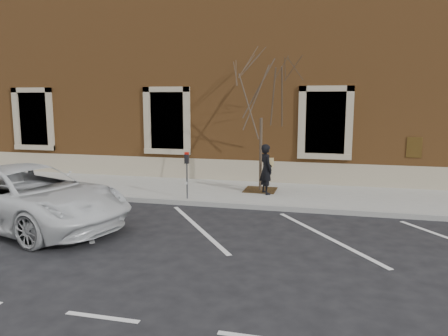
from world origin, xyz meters
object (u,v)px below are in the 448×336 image
(parking_meter, at_px, (187,166))
(white_truck, at_px, (28,197))
(man, at_px, (266,169))
(sapling, at_px, (261,98))

(parking_meter, xyz_separation_m, white_truck, (-3.14, -3.36, -0.39))
(white_truck, bearing_deg, parking_meter, -27.93)
(man, height_order, white_truck, man)
(parking_meter, bearing_deg, white_truck, -149.65)
(sapling, bearing_deg, man, -62.72)
(parking_meter, relative_size, white_truck, 0.26)
(man, bearing_deg, parking_meter, 85.74)
(sapling, relative_size, white_truck, 0.80)
(man, relative_size, sapling, 0.37)
(man, xyz_separation_m, sapling, (-0.27, 0.52, 2.31))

